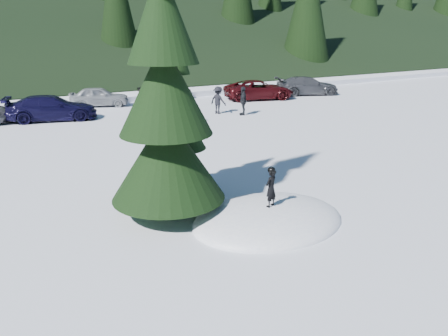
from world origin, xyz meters
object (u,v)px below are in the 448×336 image
child_skier (271,188)px  adult_2 (218,100)px  adult_0 (183,109)px  spruce_short (178,131)px  car_5 (165,91)px  car_6 (259,90)px  car_7 (307,86)px  car_4 (99,97)px  spruce_tall (165,101)px  adult_1 (243,101)px  car_3 (52,108)px

child_skier → adult_2: adult_2 is taller
adult_2 → adult_0: bearing=97.4°
spruce_short → car_5: size_ratio=1.34×
adult_2 → child_skier: bearing=131.5°
spruce_short → car_6: 20.73m
spruce_short → car_6: size_ratio=1.02×
car_7 → car_6: bearing=110.5°
car_6 → car_5: bearing=75.1°
car_6 → car_7: car_7 is taller
child_skier → car_4: child_skier is taller
adult_0 → car_7: 15.08m
adult_2 → car_4: (-5.70, 6.70, -0.18)m
adult_2 → car_7: 11.08m
spruce_short → car_7: bearing=39.0°
adult_0 → car_5: size_ratio=0.46×
child_skier → adult_0: (3.61, 12.93, -0.09)m
spruce_tall → car_5: 22.33m
adult_1 → adult_2: 1.62m
spruce_short → adult_0: size_ratio=2.91×
spruce_tall → car_7: 25.98m
car_4 → car_5: size_ratio=1.00×
car_4 → car_6: size_ratio=0.76×
adult_1 → car_5: 8.59m
car_5 → car_7: car_7 is taller
car_5 → spruce_short: bearing=161.2°
car_5 → adult_1: bearing=-165.6°
spruce_tall → car_3: (-0.18, 16.29, -2.58)m
car_3 → car_4: (3.79, 3.52, -0.05)m
adult_0 → car_7: bearing=-173.0°
spruce_tall → car_3: bearing=90.6°
adult_1 → car_7: adult_1 is taller
child_skier → car_6: (12.80, 18.52, -0.28)m
adult_2 → car_5: adult_2 is taller
spruce_short → adult_2: 14.41m
adult_1 → car_6: 6.58m
adult_1 → car_4: bearing=-110.6°
car_5 → car_6: size_ratio=0.76×
car_5 → adult_2: bearing=-172.4°
child_skier → car_6: size_ratio=0.20×
adult_0 → adult_2: adult_0 is taller
car_6 → child_skier: bearing=161.4°
spruce_tall → spruce_short: (1.00, 1.40, -1.22)m
spruce_tall → car_6: spruce_tall is taller
adult_0 → car_4: adult_0 is taller
adult_0 → car_5: adult_0 is taller
car_4 → car_6: car_6 is taller
car_4 → car_5: (5.19, 0.55, -0.03)m
child_skier → adult_0: bearing=-124.1°
spruce_tall → car_6: (14.99, 16.64, -2.58)m
adult_0 → spruce_tall: bearing=47.6°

